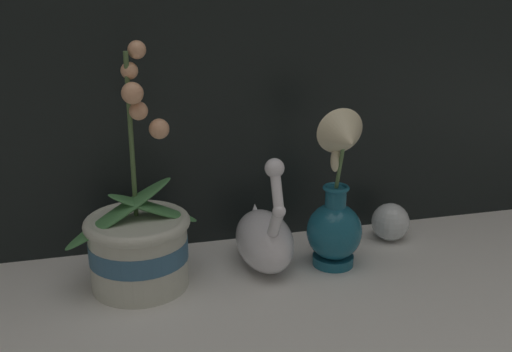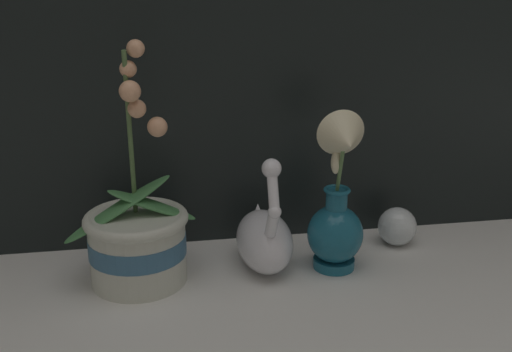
# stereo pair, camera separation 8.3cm
# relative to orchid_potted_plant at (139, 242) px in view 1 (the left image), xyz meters

# --- Properties ---
(ground_plane) EXTENTS (2.80, 2.80, 0.00)m
(ground_plane) POSITION_rel_orchid_potted_plant_xyz_m (0.24, -0.11, -0.08)
(ground_plane) COLOR silver
(orchid_potted_plant) EXTENTS (0.24, 0.18, 0.43)m
(orchid_potted_plant) POSITION_rel_orchid_potted_plant_xyz_m (0.00, 0.00, 0.00)
(orchid_potted_plant) COLOR beige
(orchid_potted_plant) RESTS_ON ground_plane
(swan_figurine) EXTENTS (0.10, 0.20, 0.23)m
(swan_figurine) POSITION_rel_orchid_potted_plant_xyz_m (0.23, 0.02, -0.02)
(swan_figurine) COLOR white
(swan_figurine) RESTS_ON ground_plane
(blue_vase) EXTENTS (0.10, 0.12, 0.31)m
(blue_vase) POSITION_rel_orchid_potted_plant_xyz_m (0.36, -0.02, 0.03)
(blue_vase) COLOR #195B75
(blue_vase) RESTS_ON ground_plane
(glass_sphere) EXTENTS (0.08, 0.08, 0.08)m
(glass_sphere) POSITION_rel_orchid_potted_plant_xyz_m (0.51, 0.07, -0.04)
(glass_sphere) COLOR silver
(glass_sphere) RESTS_ON ground_plane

